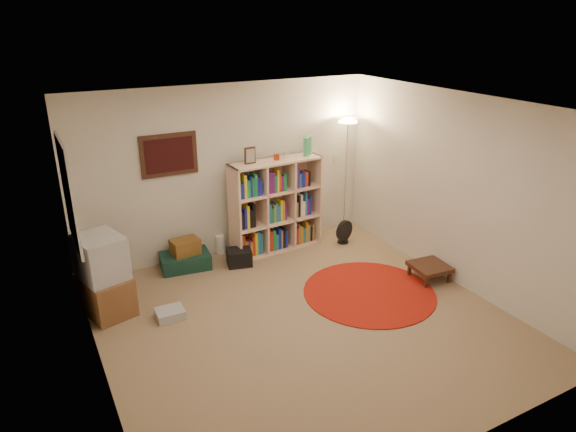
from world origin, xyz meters
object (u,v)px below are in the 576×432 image
(floor_lamp, at_px, (347,138))
(floor_fan, at_px, (344,232))
(tv_stand, at_px, (104,276))
(suitcase, at_px, (185,261))
(side_table, at_px, (430,267))
(bookshelf, at_px, (274,207))

(floor_lamp, bearing_deg, floor_fan, -123.35)
(floor_fan, distance_m, tv_stand, 3.68)
(floor_lamp, distance_m, floor_fan, 1.46)
(floor_fan, relative_size, suitcase, 0.52)
(floor_fan, bearing_deg, suitcase, 153.84)
(floor_lamp, distance_m, tv_stand, 4.13)
(floor_lamp, height_order, side_table, floor_lamp)
(bookshelf, height_order, floor_lamp, floor_lamp)
(floor_fan, height_order, side_table, floor_fan)
(bookshelf, xyz_separation_m, floor_fan, (1.06, -0.33, -0.49))
(floor_lamp, xyz_separation_m, suitcase, (-2.73, -0.04, -1.46))
(floor_lamp, xyz_separation_m, side_table, (0.09, -1.94, -1.39))
(tv_stand, xyz_separation_m, side_table, (4.00, -1.23, -0.30))
(floor_lamp, bearing_deg, bookshelf, -176.82)
(side_table, bearing_deg, tv_stand, 162.94)
(floor_fan, bearing_deg, floor_lamp, 38.70)
(suitcase, distance_m, side_table, 3.40)
(floor_lamp, relative_size, suitcase, 2.61)
(suitcase, bearing_deg, side_table, -26.92)
(floor_lamp, bearing_deg, suitcase, -179.06)
(bookshelf, bearing_deg, tv_stand, -169.25)
(floor_lamp, bearing_deg, side_table, -87.49)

